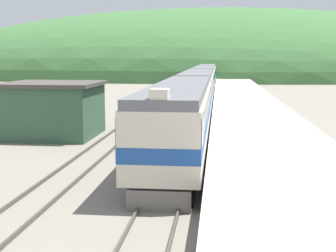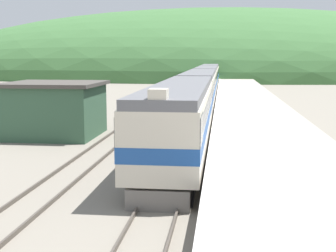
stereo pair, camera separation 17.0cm
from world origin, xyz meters
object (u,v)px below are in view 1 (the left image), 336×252
at_px(express_train_lead_car, 181,117).
at_px(carriage_second, 198,90).
at_px(carriage_fourth, 208,74).
at_px(carriage_third, 204,79).
at_px(carriage_fifth, 210,70).

xyz_separation_m(express_train_lead_car, carriage_second, (0.00, 21.15, -0.01)).
relative_size(express_train_lead_car, carriage_fourth, 0.96).
xyz_separation_m(carriage_third, carriage_fifth, (0.00, 42.63, 0.00)).
xyz_separation_m(carriage_fourth, carriage_fifth, (0.00, 21.32, 0.00)).
distance_m(carriage_third, carriage_fourth, 21.32).
xyz_separation_m(express_train_lead_car, carriage_fourth, (0.00, 63.79, -0.01)).
distance_m(express_train_lead_car, carriage_fourth, 63.79).
relative_size(express_train_lead_car, carriage_fifth, 0.96).
bearing_deg(carriage_third, carriage_fifth, 90.00).
bearing_deg(carriage_second, express_train_lead_car, -90.00).
height_order(carriage_second, carriage_third, same).
bearing_deg(carriage_third, carriage_fourth, 90.00).
distance_m(carriage_second, carriage_fifth, 63.95).
bearing_deg(carriage_second, carriage_fifth, 90.00).
bearing_deg(carriage_fifth, carriage_second, -90.00).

